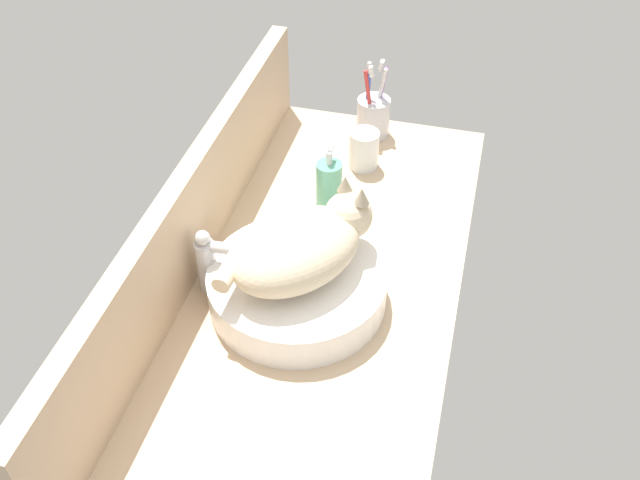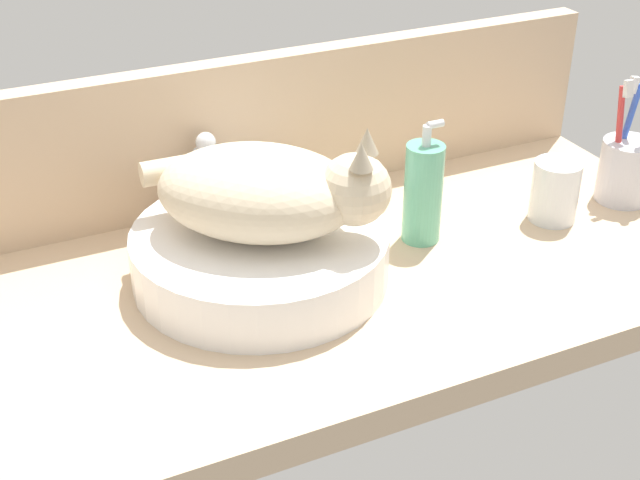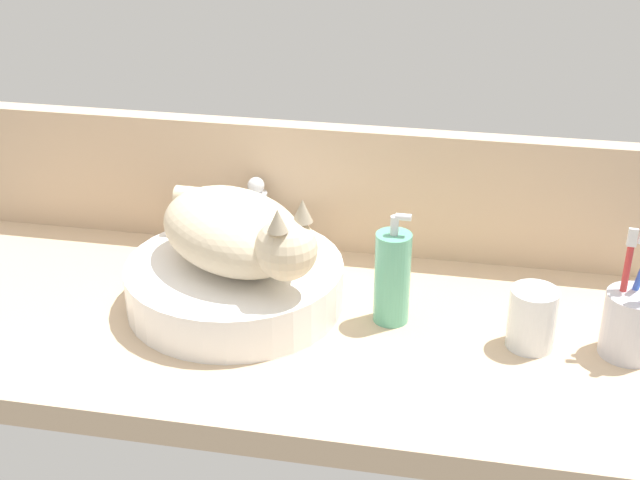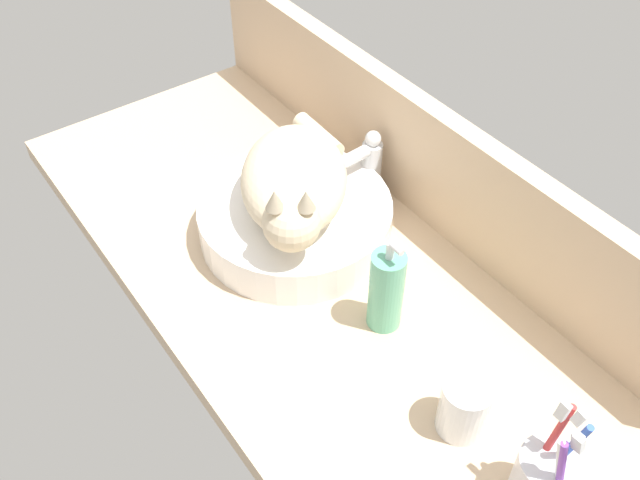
% 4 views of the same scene
% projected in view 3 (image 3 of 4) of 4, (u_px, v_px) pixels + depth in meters
% --- Properties ---
extents(ground_plane, '(1.16, 0.52, 0.04)m').
position_uv_depth(ground_plane, '(265.00, 327.00, 1.33)').
color(ground_plane, '#D1B28E').
extents(backsplash_panel, '(1.16, 0.04, 0.21)m').
position_uv_depth(backsplash_panel, '(299.00, 185.00, 1.48)').
color(backsplash_panel, '#CCAD8C').
rests_on(backsplash_panel, ground_plane).
extents(sink_basin, '(0.32, 0.32, 0.07)m').
position_uv_depth(sink_basin, '(235.00, 284.00, 1.33)').
color(sink_basin, white).
rests_on(sink_basin, ground_plane).
extents(cat, '(0.30, 0.28, 0.14)m').
position_uv_depth(cat, '(239.00, 232.00, 1.28)').
color(cat, beige).
rests_on(cat, sink_basin).
extents(faucet, '(0.04, 0.12, 0.14)m').
position_uv_depth(faucet, '(256.00, 216.00, 1.46)').
color(faucet, silver).
rests_on(faucet, ground_plane).
extents(soap_dispenser, '(0.05, 0.05, 0.17)m').
position_uv_depth(soap_dispenser, '(392.00, 277.00, 1.28)').
color(soap_dispenser, '#60B793').
rests_on(soap_dispenser, ground_plane).
extents(toothbrush_cup, '(0.08, 0.08, 0.19)m').
position_uv_depth(toothbrush_cup, '(632.00, 320.00, 1.21)').
color(toothbrush_cup, silver).
rests_on(toothbrush_cup, ground_plane).
extents(water_glass, '(0.07, 0.07, 0.09)m').
position_uv_depth(water_glass, '(532.00, 321.00, 1.23)').
color(water_glass, white).
rests_on(water_glass, ground_plane).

